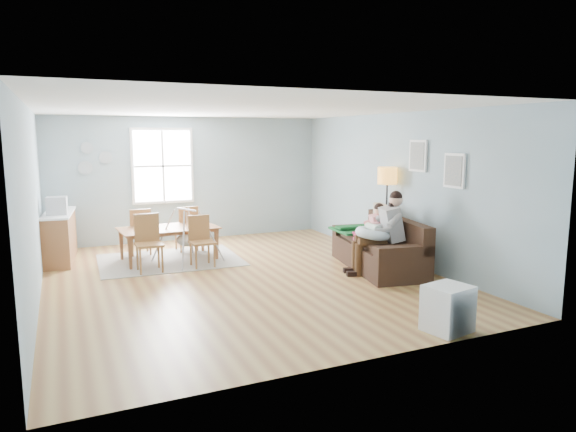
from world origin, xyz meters
name	(u,v)px	position (x,y,z in m)	size (l,w,h in m)	color
room	(241,127)	(0.00, 0.00, 2.42)	(8.40, 9.40, 3.90)	brown
window	(163,166)	(-0.60, 3.46, 1.65)	(1.32, 0.08, 1.62)	white
pictures	(435,163)	(2.97, -1.05, 1.85)	(0.05, 1.34, 0.74)	white
wall_plates	(93,159)	(-2.00, 3.47, 1.83)	(0.67, 0.02, 0.66)	#8FA0AB
sofa	(381,251)	(2.39, -0.43, 0.31)	(1.31, 2.32, 0.89)	black
green_throw	(361,229)	(2.44, 0.30, 0.56)	(1.00, 0.80, 0.04)	#135325
beige_pillow	(381,218)	(2.72, 0.09, 0.80)	(0.14, 0.51, 0.51)	tan
father	(382,230)	(2.20, -0.71, 0.75)	(1.02, 0.63, 1.39)	#959598
nursing_pillow	(373,233)	(2.04, -0.68, 0.69)	(0.58, 0.58, 0.16)	silver
infant	(372,228)	(2.05, -0.64, 0.78)	(0.17, 0.40, 0.15)	silver
toddler	(373,224)	(2.35, -0.21, 0.75)	(0.61, 0.40, 0.90)	silver
floor_lamp	(387,184)	(2.80, 0.04, 1.43)	(0.35, 0.35, 1.72)	black
storage_cube	(447,309)	(1.43, -3.20, 0.27)	(0.57, 0.53, 0.55)	white
rug	(170,260)	(-0.86, 1.66, 0.01)	(2.52, 1.91, 0.01)	gray
dining_table	(170,244)	(-0.86, 1.66, 0.31)	(1.74, 0.97, 0.61)	brown
chair_sw	(148,239)	(-1.33, 1.05, 0.56)	(0.44, 0.44, 0.97)	olive
chair_se	(201,238)	(-0.43, 1.02, 0.51)	(0.42, 0.42, 0.90)	olive
chair_nw	(140,229)	(-1.29, 2.29, 0.52)	(0.42, 0.42, 0.91)	olive
chair_ne	(187,226)	(-0.38, 2.27, 0.52)	(0.44, 0.44, 0.92)	olive
counter	(60,236)	(-2.70, 2.45, 0.46)	(0.64, 1.67, 0.91)	brown
monitor	(57,206)	(-2.72, 2.14, 1.07)	(0.36, 0.35, 0.31)	#B0B0B5
baby_swing	(187,239)	(-0.58, 1.38, 0.44)	(1.26, 1.27, 0.98)	#B0B0B5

